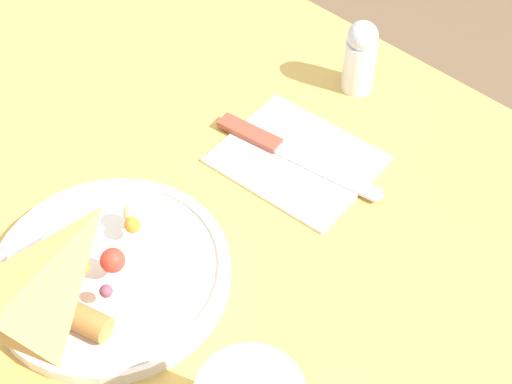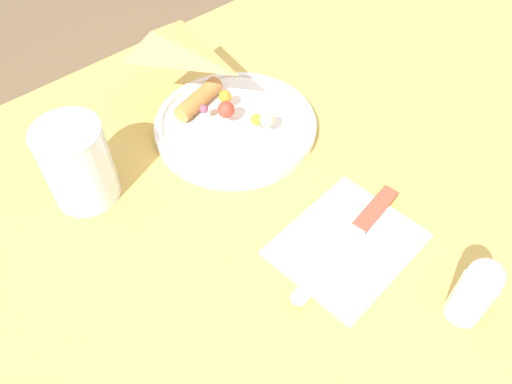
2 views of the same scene
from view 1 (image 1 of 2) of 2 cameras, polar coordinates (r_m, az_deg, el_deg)
The scene contains 5 objects.
dining_table at distance 0.96m, azimuth -12.30°, elevation -0.09°, with size 1.23×0.72×0.73m.
plate_pizza at distance 0.74m, azimuth -10.55°, elevation -5.57°, with size 0.22×0.22×0.05m.
napkin_folded at distance 0.83m, azimuth 3.01°, elevation 2.38°, with size 0.17×0.14×0.00m.
butter_knife at distance 0.83m, azimuth 2.43°, elevation 2.90°, with size 0.20×0.05×0.01m.
salt_shaker at distance 0.89m, azimuth 7.58°, elevation 9.76°, with size 0.04×0.04×0.09m.
Camera 1 is at (0.57, -0.31, 1.33)m, focal length 55.00 mm.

